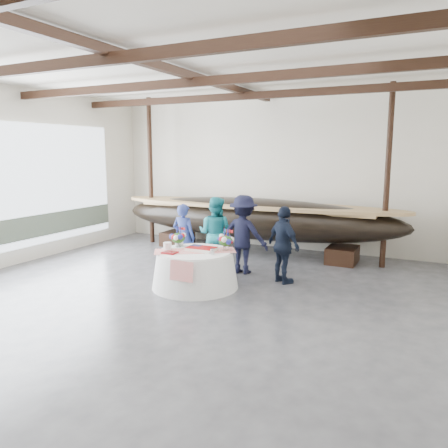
% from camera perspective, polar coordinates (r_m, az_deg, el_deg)
% --- Properties ---
extents(floor, '(10.00, 12.00, 0.01)m').
position_cam_1_polar(floor, '(8.42, -9.19, -10.64)').
color(floor, '#3D3D42').
rests_on(floor, ground).
extents(wall_back, '(10.00, 0.02, 4.50)m').
position_cam_1_polar(wall_back, '(13.27, 5.77, 6.72)').
color(wall_back, silver).
rests_on(wall_back, ground).
extents(ceiling, '(10.00, 12.00, 0.01)m').
position_cam_1_polar(ceiling, '(8.08, -10.09, 20.92)').
color(ceiling, white).
rests_on(ceiling, wall_back).
extents(pavilion_structure, '(9.80, 11.76, 4.50)m').
position_cam_1_polar(pavilion_structure, '(8.68, -6.59, 16.86)').
color(pavilion_structure, black).
rests_on(pavilion_structure, ground).
extents(open_bay, '(0.03, 7.00, 3.20)m').
position_cam_1_polar(open_bay, '(12.16, -26.01, 3.56)').
color(open_bay, silver).
rests_on(open_bay, ground).
extents(longboat_display, '(8.44, 1.69, 1.58)m').
position_cam_1_polar(longboat_display, '(12.37, 3.80, 0.77)').
color(longboat_display, black).
rests_on(longboat_display, ground).
extents(banquet_table, '(1.84, 1.84, 0.79)m').
position_cam_1_polar(banquet_table, '(9.38, -3.79, -5.89)').
color(banquet_table, silver).
rests_on(banquet_table, ground).
extents(tabletop_items, '(1.73, 1.38, 0.40)m').
position_cam_1_polar(tabletop_items, '(9.44, -3.46, -2.39)').
color(tabletop_items, red).
rests_on(tabletop_items, banquet_table).
extents(guest_woman_blue, '(0.61, 0.41, 1.64)m').
position_cam_1_polar(guest_woman_blue, '(10.61, -5.27, -1.74)').
color(guest_woman_blue, navy).
rests_on(guest_woman_blue, ground).
extents(guest_woman_teal, '(0.90, 0.71, 1.80)m').
position_cam_1_polar(guest_woman_teal, '(10.61, -1.15, -1.26)').
color(guest_woman_teal, teal).
rests_on(guest_woman_teal, ground).
extents(guest_man_left, '(1.22, 0.72, 1.87)m').
position_cam_1_polar(guest_man_left, '(10.34, 2.56, -1.37)').
color(guest_man_left, black).
rests_on(guest_man_left, ground).
extents(guest_man_right, '(1.06, 0.91, 1.71)m').
position_cam_1_polar(guest_man_right, '(9.63, 7.80, -2.73)').
color(guest_man_right, black).
rests_on(guest_man_right, ground).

